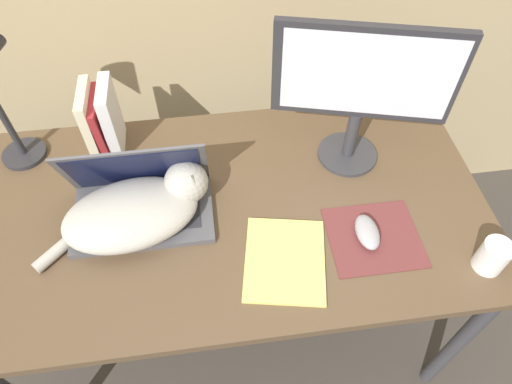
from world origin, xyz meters
The scene contains 9 objects.
desk centered at (0.00, 0.39, 0.67)m, with size 1.43×0.77×0.75m.
laptop centered at (-0.25, 0.40, 0.79)m, with size 0.38×0.23×0.23m.
cat centered at (-0.25, 0.36, 0.80)m, with size 0.46×0.29×0.15m.
external_monitor centered at (0.37, 0.53, 1.01)m, with size 0.47×0.18×0.44m.
mousepad centered at (0.36, 0.23, 0.75)m, with size 0.24×0.22×0.00m.
computer_mouse centered at (0.34, 0.24, 0.77)m, with size 0.06×0.11×0.04m.
book_row centered at (-0.35, 0.67, 0.85)m, with size 0.09×0.16×0.22m.
notepad centered at (0.11, 0.19, 0.75)m, with size 0.25×0.28×0.01m.
mug centered at (0.62, 0.11, 0.79)m, with size 0.11×0.07×0.09m.
Camera 1 is at (-0.04, -0.38, 1.77)m, focal length 32.00 mm.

